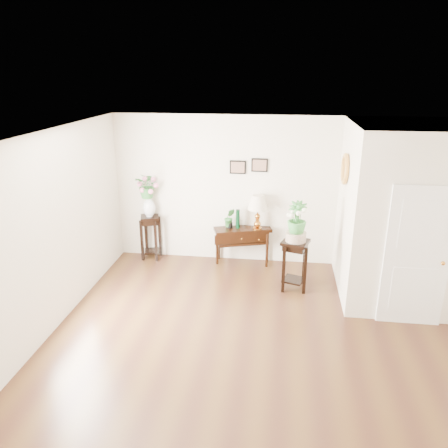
% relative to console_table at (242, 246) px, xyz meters
% --- Properties ---
extents(floor, '(6.00, 5.50, 0.02)m').
position_rel_console_table_xyz_m(floor, '(0.53, -2.57, -0.36)').
color(floor, '#4C3017').
rests_on(floor, ground).
extents(ceiling, '(6.00, 5.50, 0.02)m').
position_rel_console_table_xyz_m(ceiling, '(0.53, -2.57, 2.44)').
color(ceiling, white).
rests_on(ceiling, ground).
extents(wall_back, '(6.00, 0.02, 2.80)m').
position_rel_console_table_xyz_m(wall_back, '(0.53, 0.18, 1.04)').
color(wall_back, beige).
rests_on(wall_back, ground).
extents(wall_front, '(6.00, 0.02, 2.80)m').
position_rel_console_table_xyz_m(wall_front, '(0.53, -5.32, 1.04)').
color(wall_front, beige).
rests_on(wall_front, ground).
extents(wall_left, '(0.02, 5.50, 2.80)m').
position_rel_console_table_xyz_m(wall_left, '(-2.47, -2.57, 1.04)').
color(wall_left, beige).
rests_on(wall_left, ground).
extents(partition, '(1.80, 1.95, 2.80)m').
position_rel_console_table_xyz_m(partition, '(2.63, -0.79, 1.04)').
color(partition, beige).
rests_on(partition, floor).
extents(door, '(0.90, 0.05, 2.10)m').
position_rel_console_table_xyz_m(door, '(2.63, -1.79, 0.69)').
color(door, white).
rests_on(door, floor).
extents(art_print_left, '(0.30, 0.02, 0.25)m').
position_rel_console_table_xyz_m(art_print_left, '(-0.12, 0.16, 1.49)').
color(art_print_left, black).
rests_on(art_print_left, wall_back).
extents(art_print_right, '(0.30, 0.02, 0.25)m').
position_rel_console_table_xyz_m(art_print_right, '(0.28, 0.16, 1.54)').
color(art_print_right, black).
rests_on(art_print_right, wall_back).
extents(wall_ornament, '(0.07, 0.51, 0.51)m').
position_rel_console_table_xyz_m(wall_ornament, '(1.69, -0.67, 1.69)').
color(wall_ornament, gold).
rests_on(wall_ornament, partition).
extents(console_table, '(1.13, 0.66, 0.72)m').
position_rel_console_table_xyz_m(console_table, '(0.00, 0.00, 0.00)').
color(console_table, black).
rests_on(console_table, floor).
extents(table_lamp, '(0.38, 0.38, 0.67)m').
position_rel_console_table_xyz_m(table_lamp, '(0.28, 0.00, 0.71)').
color(table_lamp, '#A96921').
rests_on(table_lamp, console_table).
extents(green_vase, '(0.09, 0.09, 0.36)m').
position_rel_console_table_xyz_m(green_vase, '(-0.10, 0.00, 0.53)').
color(green_vase, black).
rests_on(green_vase, console_table).
extents(potted_plant, '(0.23, 0.20, 0.36)m').
position_rel_console_table_xyz_m(potted_plant, '(-0.25, 0.00, 0.54)').
color(potted_plant, '#337A35').
rests_on(potted_plant, console_table).
extents(plant_stand_a, '(0.42, 0.42, 0.87)m').
position_rel_console_table_xyz_m(plant_stand_a, '(-1.81, 0.00, 0.08)').
color(plant_stand_a, black).
rests_on(plant_stand_a, floor).
extents(porcelain_vase, '(0.31, 0.31, 0.41)m').
position_rel_console_table_xyz_m(porcelain_vase, '(-1.81, 0.00, 0.74)').
color(porcelain_vase, white).
rests_on(porcelain_vase, plant_stand_a).
extents(lily_arrangement, '(0.54, 0.50, 0.49)m').
position_rel_console_table_xyz_m(lily_arrangement, '(-1.81, 0.00, 1.16)').
color(lily_arrangement, '#337A35').
rests_on(lily_arrangement, porcelain_vase).
extents(plant_stand_b, '(0.52, 0.52, 0.87)m').
position_rel_console_table_xyz_m(plant_stand_b, '(0.97, -0.92, 0.08)').
color(plant_stand_b, black).
rests_on(plant_stand_b, floor).
extents(ceramic_bowl, '(0.37, 0.37, 0.15)m').
position_rel_console_table_xyz_m(ceramic_bowl, '(0.97, -0.92, 0.59)').
color(ceramic_bowl, '#B4A89D').
rests_on(ceramic_bowl, plant_stand_b).
extents(narcissus, '(0.32, 0.32, 0.56)m').
position_rel_console_table_xyz_m(narcissus, '(0.97, -0.92, 0.91)').
color(narcissus, '#337A35').
rests_on(narcissus, ceramic_bowl).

